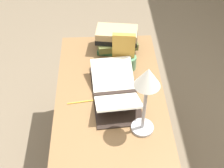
# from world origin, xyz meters

# --- Properties ---
(ground_plane) EXTENTS (12.00, 12.00, 0.00)m
(ground_plane) POSITION_xyz_m (0.00, 0.00, 0.00)
(ground_plane) COLOR #70604C
(reading_desk) EXTENTS (1.17, 0.68, 0.74)m
(reading_desk) POSITION_xyz_m (0.00, 0.00, 0.62)
(reading_desk) COLOR brown
(reading_desk) RESTS_ON ground_plane
(open_book) EXTENTS (0.55, 0.32, 0.12)m
(open_book) POSITION_xyz_m (0.03, 0.03, 0.77)
(open_book) COLOR black
(open_book) RESTS_ON reading_desk
(book_stack_tall) EXTENTS (0.23, 0.31, 0.16)m
(book_stack_tall) POSITION_xyz_m (-0.43, 0.07, 0.82)
(book_stack_tall) COLOR #234C2D
(book_stack_tall) RESTS_ON reading_desk
(book_standing_upright) EXTENTS (0.05, 0.15, 0.27)m
(book_standing_upright) POSITION_xyz_m (-0.23, 0.10, 0.87)
(book_standing_upright) COLOR #BC8933
(book_standing_upright) RESTS_ON reading_desk
(reading_lamp) EXTENTS (0.13, 0.13, 0.45)m
(reading_lamp) POSITION_xyz_m (0.30, 0.17, 1.08)
(reading_lamp) COLOR #ADADB2
(reading_lamp) RESTS_ON reading_desk
(coffee_mug) EXTENTS (0.12, 0.09, 0.09)m
(coffee_mug) POSITION_xyz_m (-0.22, 0.14, 0.79)
(coffee_mug) COLOR #4C7F5B
(coffee_mug) RESTS_ON reading_desk
(pencil) EXTENTS (0.03, 0.16, 0.01)m
(pencil) POSITION_xyz_m (0.09, -0.18, 0.74)
(pencil) COLOR gold
(pencil) RESTS_ON reading_desk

